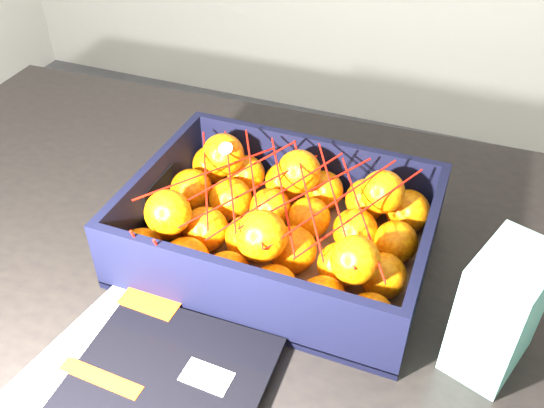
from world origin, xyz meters
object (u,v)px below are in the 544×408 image
(table, at_px, (211,290))
(magazine_stack, at_px, (121,407))
(produce_crate, at_px, (280,236))
(retail_carton, at_px, (500,311))

(table, xyz_separation_m, magazine_stack, (0.04, -0.27, 0.11))
(table, xyz_separation_m, produce_crate, (0.10, 0.02, 0.13))
(magazine_stack, relative_size, produce_crate, 0.85)
(magazine_stack, bearing_deg, retail_carton, 31.66)
(magazine_stack, height_order, produce_crate, produce_crate)
(table, bearing_deg, produce_crate, 9.63)
(magazine_stack, height_order, retail_carton, retail_carton)
(magazine_stack, relative_size, retail_carton, 2.15)
(table, relative_size, magazine_stack, 3.69)
(table, bearing_deg, magazine_stack, -82.60)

